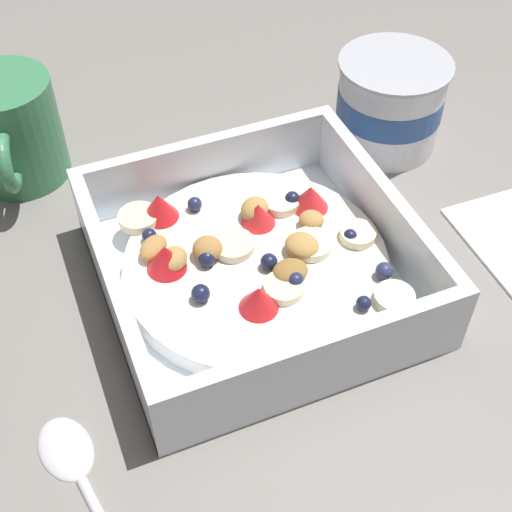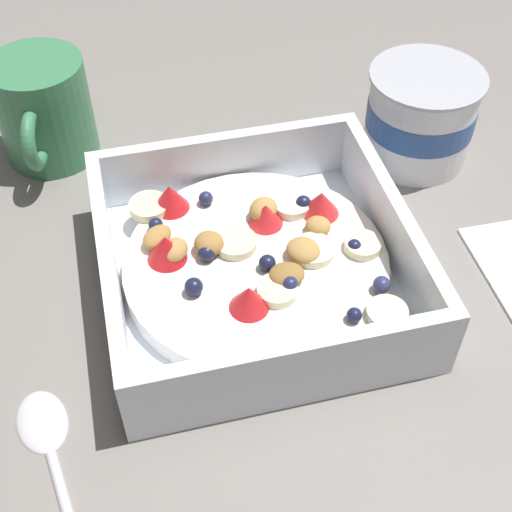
# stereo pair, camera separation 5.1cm
# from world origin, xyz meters

# --- Properties ---
(ground_plane) EXTENTS (2.40, 2.40, 0.00)m
(ground_plane) POSITION_xyz_m (0.00, 0.00, 0.00)
(ground_plane) COLOR gray
(fruit_bowl) EXTENTS (0.22, 0.22, 0.06)m
(fruit_bowl) POSITION_xyz_m (-0.02, -0.01, 0.02)
(fruit_bowl) COLOR white
(fruit_bowl) RESTS_ON ground
(spoon) EXTENTS (0.05, 0.17, 0.01)m
(spoon) POSITION_xyz_m (-0.17, -0.12, 0.00)
(spoon) COLOR silver
(spoon) RESTS_ON ground
(yogurt_cup) EXTENTS (0.10, 0.10, 0.08)m
(yogurt_cup) POSITION_xyz_m (0.16, 0.10, 0.04)
(yogurt_cup) COLOR white
(yogurt_cup) RESTS_ON ground
(coffee_mug) EXTENTS (0.08, 0.11, 0.09)m
(coffee_mug) POSITION_xyz_m (-0.15, 0.18, 0.05)
(coffee_mug) COLOR #3D8456
(coffee_mug) RESTS_ON ground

